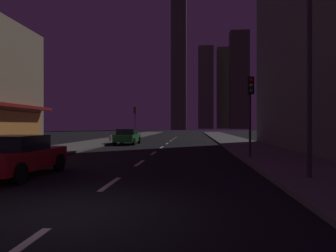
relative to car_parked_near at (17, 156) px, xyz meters
The scene contains 14 objects.
ground_plane 28.02m from the car_parked_near, 82.62° to the left, with size 78.00×136.00×0.10m, color black.
sidewalk_right 29.74m from the car_parked_near, 69.11° to the left, with size 4.00×76.00×0.15m, color #605E59.
sidewalk_left 28.00m from the car_parked_near, 96.98° to the left, with size 4.00×76.00×0.15m, color #605E59.
lane_marking_center 15.04m from the car_parked_near, 76.13° to the left, with size 0.16×43.80×0.01m.
skyscraper_distant_tall 112.73m from the car_parked_near, 89.56° to the left, with size 5.63×8.80×70.36m, color #514D3D.
skyscraper_distant_mid 149.38m from the car_parked_near, 85.13° to the left, with size 7.46×8.39×41.38m, color #524E3D.
skyscraper_distant_short 158.42m from the car_parked_near, 81.61° to the left, with size 8.01×6.68×42.69m, color #474335.
skyscraper_distant_slender 144.29m from the car_parked_near, 78.58° to the left, with size 8.99×6.40×46.62m, color #413D30.
car_parked_near is the anchor object (origin of this frame).
car_parked_far 18.20m from the car_parked_near, 90.00° to the left, with size 1.98×4.24×1.45m.
fire_hydrant_far_left 20.91m from the car_parked_near, 96.32° to the left, with size 0.42×0.30×0.65m.
traffic_light_near_right 11.16m from the car_parked_near, 33.30° to the left, with size 0.32×0.48×4.20m.
traffic_light_far_left 32.12m from the car_parked_near, 93.40° to the left, with size 0.32×0.48×4.20m.
street_lamp_right 9.97m from the car_parked_near, ahead, with size 1.96×0.56×6.58m.
Camera 1 is at (2.52, -6.07, 1.80)m, focal length 33.01 mm.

